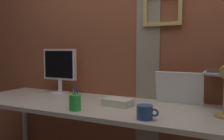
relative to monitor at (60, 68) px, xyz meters
The scene contains 7 objects.
brick_wall_back 0.80m from the monitor, 14.08° to the left, with size 3.73×0.16×2.62m.
desk 0.71m from the monitor, 20.52° to the right, with size 2.34×0.69×0.77m.
monitor is the anchor object (origin of this frame).
whiteboard_panel 1.08m from the monitor, ahead, with size 0.35×0.02×0.25m, color white.
pen_cup 0.70m from the monitor, 43.94° to the right, with size 0.08×0.08×0.17m.
coffee_mug 1.10m from the monitor, 25.68° to the right, with size 0.13×0.09×0.08m.
paper_clutter_stack 0.76m from the monitor, 17.91° to the right, with size 0.20×0.14×0.05m, color silver.
Camera 1 is at (0.66, -1.57, 1.17)m, focal length 38.26 mm.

